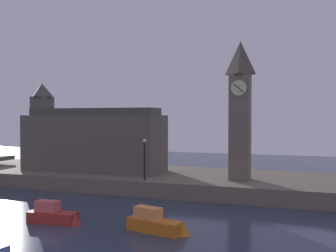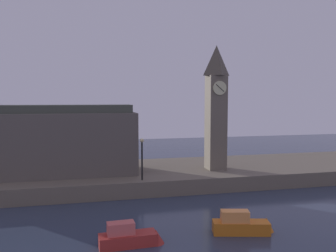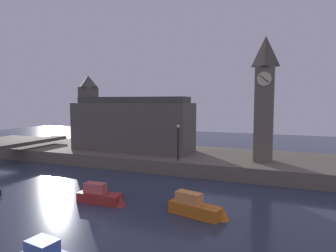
# 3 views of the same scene
# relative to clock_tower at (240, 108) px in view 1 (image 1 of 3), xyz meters

# --- Properties ---
(ground_plane) EXTENTS (120.00, 120.00, 0.00)m
(ground_plane) POSITION_rel_clock_tower_xyz_m (-10.83, -18.22, -8.37)
(ground_plane) COLOR #2D384C
(far_embankment) EXTENTS (70.00, 12.00, 1.50)m
(far_embankment) POSITION_rel_clock_tower_xyz_m (-10.83, 1.78, -7.62)
(far_embankment) COLOR #6B6051
(far_embankment) RESTS_ON ground
(clock_tower) EXTENTS (2.10, 2.15, 13.23)m
(clock_tower) POSITION_rel_clock_tower_xyz_m (0.00, 0.00, 0.00)
(clock_tower) COLOR #6B6051
(clock_tower) RESTS_ON far_embankment
(parliament_hall) EXTENTS (15.85, 5.32, 9.97)m
(parliament_hall) POSITION_rel_clock_tower_xyz_m (-16.94, 1.15, -3.41)
(parliament_hall) COLOR #5B544C
(parliament_hall) RESTS_ON far_embankment
(streetlamp) EXTENTS (0.36, 0.36, 3.92)m
(streetlamp) POSITION_rel_clock_tower_xyz_m (-8.54, -3.24, -4.42)
(streetlamp) COLOR black
(streetlamp) RESTS_ON far_embankment
(boat_patrol_orange) EXTENTS (4.48, 2.02, 1.63)m
(boat_patrol_orange) POSITION_rel_clock_tower_xyz_m (-3.23, -13.81, -7.78)
(boat_patrol_orange) COLOR orange
(boat_patrol_orange) RESTS_ON ground
(boat_dinghy_red) EXTENTS (4.13, 1.36, 1.55)m
(boat_dinghy_red) POSITION_rel_clock_tower_xyz_m (-10.89, -14.04, -7.82)
(boat_dinghy_red) COLOR maroon
(boat_dinghy_red) RESTS_ON ground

